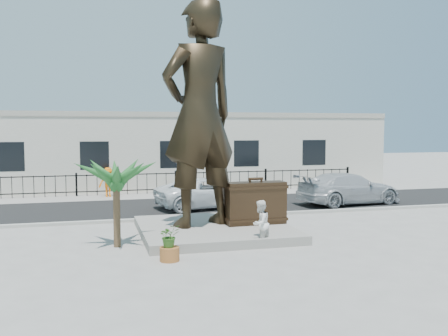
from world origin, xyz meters
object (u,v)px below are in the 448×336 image
object	(u,v)px
tourist	(260,224)
car_white	(209,193)
suitcase	(256,203)
statue	(199,114)

from	to	relation	value
tourist	car_white	bearing A→B (deg)	-132.45
suitcase	tourist	size ratio (longest dim) A/B	1.45
statue	suitcase	xyz separation A→B (m)	(2.01, -0.25, -3.19)
tourist	car_white	size ratio (longest dim) A/B	0.29
suitcase	tourist	world-z (taller)	suitcase
suitcase	tourist	bearing A→B (deg)	-106.73
statue	car_white	size ratio (longest dim) A/B	1.57
tourist	suitcase	bearing A→B (deg)	-145.82
tourist	car_white	xyz separation A→B (m)	(0.21, 7.92, -0.03)
statue	tourist	size ratio (longest dim) A/B	5.32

